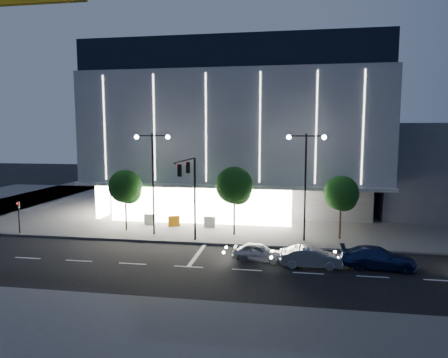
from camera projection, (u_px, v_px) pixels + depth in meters
name	position (u px, v px, depth m)	size (l,w,h in m)	color
ground	(167.00, 258.00, 28.88)	(160.00, 160.00, 0.00)	black
sidewalk_museum	(259.00, 202.00, 51.63)	(70.00, 40.00, 0.15)	#474747
sidewalk_near	(197.00, 354.00, 16.32)	(70.00, 10.00, 0.15)	#474747
museum	(243.00, 131.00, 49.22)	(30.00, 25.80, 18.00)	#4C4C51
annex_building	(435.00, 167.00, 47.77)	(16.00, 20.00, 10.00)	#4C4C51
traffic_mast	(190.00, 184.00, 31.42)	(0.33, 5.89, 7.07)	black
street_lamp_west	(153.00, 169.00, 34.55)	(3.16, 0.36, 9.00)	black
street_lamp_east	(306.00, 171.00, 32.51)	(3.16, 0.36, 9.00)	black
ped_signal_far	(19.00, 214.00, 35.43)	(0.22, 0.24, 3.00)	black
tree_left	(126.00, 188.00, 36.24)	(3.02, 3.02, 5.72)	black
tree_mid	(235.00, 187.00, 34.64)	(3.25, 3.25, 6.15)	black
tree_right	(341.00, 195.00, 33.28)	(2.91, 2.91, 5.51)	black
car_lead	(258.00, 252.00, 28.30)	(1.49, 3.69, 1.26)	#999BA0
car_second	(311.00, 257.00, 27.01)	(1.45, 4.15, 1.37)	#B3B6BB
car_third	(378.00, 258.00, 26.78)	(1.99, 4.90, 1.42)	navy
barrier_a	(174.00, 221.00, 38.20)	(1.10, 0.25, 1.00)	orange
barrier_b	(150.00, 219.00, 38.98)	(1.10, 0.25, 1.00)	silver
barrier_d	(210.00, 222.00, 37.86)	(1.10, 0.25, 1.00)	silver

